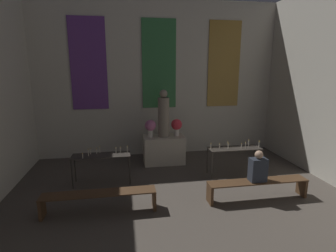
{
  "coord_description": "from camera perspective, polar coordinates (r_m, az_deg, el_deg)",
  "views": [
    {
      "loc": [
        -1.17,
        1.7,
        2.9
      ],
      "look_at": [
        0.0,
        8.6,
        1.35
      ],
      "focal_mm": 28.0,
      "sensor_mm": 36.0,
      "label": 1
    }
  ],
  "objects": [
    {
      "name": "flower_vase_left",
      "position": [
        7.93,
        -3.84,
        -0.06
      ],
      "size": [
        0.33,
        0.33,
        0.53
      ],
      "color": "beige",
      "rests_on": "altar"
    },
    {
      "name": "altar",
      "position": [
        8.18,
        -0.94,
        -5.14
      ],
      "size": [
        1.24,
        0.72,
        0.85
      ],
      "color": "#BCB29E",
      "rests_on": "ground_plane"
    },
    {
      "name": "pew_back_left",
      "position": [
        5.68,
        -14.68,
        -14.84
      ],
      "size": [
        2.29,
        0.36,
        0.44
      ],
      "color": "#4C331E",
      "rests_on": "ground_plane"
    },
    {
      "name": "wall_back",
      "position": [
        8.8,
        -2.0,
        10.17
      ],
      "size": [
        8.14,
        0.16,
        5.04
      ],
      "color": "beige",
      "rests_on": "ground_plane"
    },
    {
      "name": "statue",
      "position": [
        7.91,
        -0.97,
        2.36
      ],
      "size": [
        0.34,
        0.34,
        1.43
      ],
      "color": "gray",
      "rests_on": "altar"
    },
    {
      "name": "person_seated",
      "position": [
        6.18,
        18.99,
        -8.64
      ],
      "size": [
        0.36,
        0.24,
        0.7
      ],
      "color": "#282D38",
      "rests_on": "pew_back_right"
    },
    {
      "name": "candle_rack_right",
      "position": [
        7.45,
        14.29,
        -5.29
      ],
      "size": [
        1.45,
        0.47,
        0.96
      ],
      "color": "#332D28",
      "rests_on": "ground_plane"
    },
    {
      "name": "pew_back_right",
      "position": [
        6.35,
        18.92,
        -12.09
      ],
      "size": [
        2.29,
        0.36,
        0.44
      ],
      "color": "#4C331E",
      "rests_on": "ground_plane"
    },
    {
      "name": "candle_rack_left",
      "position": [
        6.87,
        -14.29,
        -6.81
      ],
      "size": [
        1.45,
        0.47,
        0.96
      ],
      "color": "#332D28",
      "rests_on": "ground_plane"
    },
    {
      "name": "flower_vase_right",
      "position": [
        8.05,
        1.88,
        0.15
      ],
      "size": [
        0.33,
        0.33,
        0.53
      ],
      "color": "beige",
      "rests_on": "altar"
    }
  ]
}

